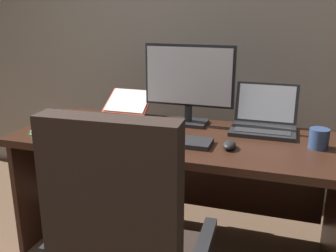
# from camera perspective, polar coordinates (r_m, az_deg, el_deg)

# --- Properties ---
(wall_back) EXTENTS (5.26, 0.12, 2.52)m
(wall_back) POSITION_cam_1_polar(r_m,az_deg,el_deg) (2.90, 6.22, 14.66)
(wall_back) COLOR #B2ADA3
(wall_back) RESTS_ON ground
(desk) EXTENTS (1.75, 0.71, 0.72)m
(desk) POSITION_cam_1_polar(r_m,az_deg,el_deg) (2.23, 1.74, -5.41)
(desk) COLOR #381E14
(desk) RESTS_ON ground
(monitor) EXTENTS (0.53, 0.16, 0.47)m
(monitor) POSITION_cam_1_polar(r_m,az_deg,el_deg) (2.25, 3.12, 6.21)
(monitor) COLOR #232326
(monitor) RESTS_ON desk
(laptop) EXTENTS (0.35, 0.30, 0.25)m
(laptop) POSITION_cam_1_polar(r_m,az_deg,el_deg) (2.23, 13.97, 0.68)
(laptop) COLOR #232326
(laptop) RESTS_ON desk
(keyboard) EXTENTS (0.42, 0.15, 0.02)m
(keyboard) POSITION_cam_1_polar(r_m,az_deg,el_deg) (1.98, 0.41, -2.13)
(keyboard) COLOR #232326
(keyboard) RESTS_ON desk
(computer_mouse) EXTENTS (0.06, 0.10, 0.04)m
(computer_mouse) POSITION_cam_1_polar(r_m,az_deg,el_deg) (1.91, 9.02, -2.78)
(computer_mouse) COLOR #232326
(computer_mouse) RESTS_ON desk
(reading_stand_with_book) EXTENTS (0.29, 0.27, 0.15)m
(reading_stand_with_book) POSITION_cam_1_polar(r_m,az_deg,el_deg) (2.47, -6.01, 3.21)
(reading_stand_with_book) COLOR #232326
(reading_stand_with_book) RESTS_ON desk
(open_binder) EXTENTS (0.46, 0.36, 0.02)m
(open_binder) POSITION_cam_1_polar(r_m,az_deg,el_deg) (2.16, -13.89, -1.03)
(open_binder) COLOR green
(open_binder) RESTS_ON desk
(notepad) EXTENTS (0.18, 0.23, 0.01)m
(notepad) POSITION_cam_1_polar(r_m,az_deg,el_deg) (2.20, -6.23, -0.41)
(notepad) COLOR white
(notepad) RESTS_ON desk
(pen) EXTENTS (0.14, 0.03, 0.01)m
(pen) POSITION_cam_1_polar(r_m,az_deg,el_deg) (2.19, -5.75, -0.24)
(pen) COLOR navy
(pen) RESTS_ON notepad
(coffee_mug) EXTENTS (0.10, 0.10, 0.10)m
(coffee_mug) POSITION_cam_1_polar(r_m,az_deg,el_deg) (2.03, 21.35, -1.73)
(coffee_mug) COLOR #334C7A
(coffee_mug) RESTS_ON desk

